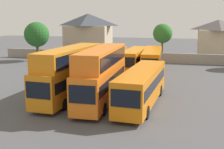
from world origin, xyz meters
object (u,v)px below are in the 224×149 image
object	(u,v)px
bus_4	(115,59)
bus_2	(102,73)
bus_5	(135,59)
house_terrace_centre	(217,39)
bus_3	(142,85)
tree_left_of_lot	(163,34)
tree_right_of_lot	(37,35)
house_terrace_left	(88,34)
bus_1	(70,70)
bus_6	(152,60)

from	to	relation	value
bus_4	bus_2	bearing A→B (deg)	4.63
bus_5	house_terrace_centre	size ratio (longest dim) A/B	1.28
bus_3	house_terrace_centre	xyz separation A→B (m)	(9.64, 34.73, 1.94)
bus_3	tree_left_of_lot	bearing A→B (deg)	-175.81
bus_5	tree_right_of_lot	xyz separation A→B (m)	(-19.75, 6.86, 2.94)
house_terrace_left	tree_right_of_lot	bearing A→B (deg)	-119.87
bus_5	tree_left_of_lot	xyz separation A→B (m)	(2.99, 12.36, 3.16)
tree_right_of_lot	bus_2	bearing A→B (deg)	-50.02
tree_right_of_lot	house_terrace_left	bearing A→B (deg)	60.13
bus_2	house_terrace_centre	xyz separation A→B (m)	(13.47, 34.99, 0.93)
house_terrace_left	house_terrace_centre	size ratio (longest dim) A/B	1.18
bus_2	tree_right_of_lot	xyz separation A→B (m)	(-19.51, 23.26, 1.93)
bus_5	bus_3	bearing A→B (deg)	13.89
bus_1	bus_3	distance (m)	7.42
bus_6	bus_2	bearing A→B (deg)	-13.51
bus_6	tree_right_of_lot	size ratio (longest dim) A/B	1.67
bus_4	tree_left_of_lot	world-z (taller)	tree_left_of_lot
bus_3	tree_left_of_lot	distance (m)	28.69
bus_1	house_terrace_centre	size ratio (longest dim) A/B	1.46
bus_2	tree_right_of_lot	distance (m)	30.42
bus_6	bus_5	bearing A→B (deg)	-90.15
bus_5	bus_6	size ratio (longest dim) A/B	0.88
tree_left_of_lot	bus_4	bearing A→B (deg)	-114.93
bus_2	bus_5	bearing A→B (deg)	177.45
house_terrace_centre	tree_left_of_lot	distance (m)	12.04
house_terrace_left	house_terrace_centre	world-z (taller)	house_terrace_left
bus_3	bus_6	distance (m)	16.34
bus_6	bus_4	bearing A→B (deg)	-87.80
bus_1	bus_3	world-z (taller)	bus_1
bus_2	house_terrace_centre	size ratio (longest dim) A/B	1.40
bus_2	bus_1	bearing A→B (deg)	-103.12
bus_6	house_terrace_centre	size ratio (longest dim) A/B	1.46
bus_6	tree_left_of_lot	bearing A→B (deg)	174.30
bus_1	house_terrace_left	bearing A→B (deg)	-161.13
bus_1	house_terrace_left	size ratio (longest dim) A/B	1.24
bus_2	bus_5	size ratio (longest dim) A/B	1.10
bus_2	bus_5	xyz separation A→B (m)	(0.24, 16.40, -1.01)
bus_1	bus_6	distance (m)	17.11
house_terrace_centre	tree_left_of_lot	size ratio (longest dim) A/B	1.19
bus_1	house_terrace_left	distance (m)	34.94
tree_left_of_lot	house_terrace_left	bearing A→B (deg)	161.55
bus_4	house_terrace_left	size ratio (longest dim) A/B	1.12
bus_2	tree_left_of_lot	xyz separation A→B (m)	(3.24, 28.76, 2.15)
bus_2	house_terrace_left	size ratio (longest dim) A/B	1.19
tree_right_of_lot	bus_5	bearing A→B (deg)	-19.16
house_terrace_left	tree_left_of_lot	size ratio (longest dim) A/B	1.40
bus_1	bus_2	bearing A→B (deg)	81.33
bus_1	bus_4	bearing A→B (deg)	179.71
bus_1	house_terrace_left	xyz separation A→B (m)	(-9.68, 33.54, 1.62)
bus_6	bus_3	bearing A→B (deg)	-0.30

